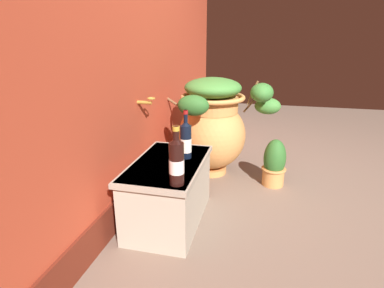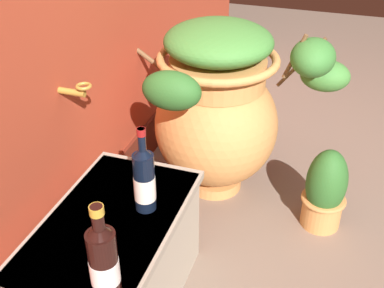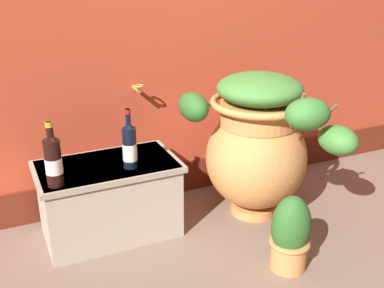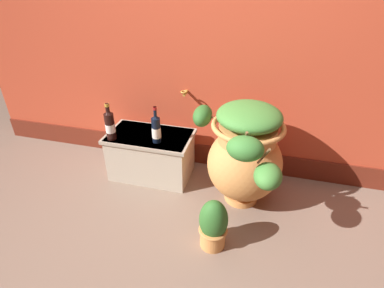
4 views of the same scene
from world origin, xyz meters
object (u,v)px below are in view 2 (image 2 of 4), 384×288
terracotta_urn (218,106)px  potted_shrub (325,191)px  wine_bottle_left (103,261)px  wine_bottle_middle (144,179)px

terracotta_urn → potted_shrub: bearing=-103.8°
wine_bottle_left → wine_bottle_middle: wine_bottle_left is taller
terracotta_urn → wine_bottle_left: bearing=-179.9°
wine_bottle_middle → potted_shrub: wine_bottle_middle is taller
wine_bottle_left → potted_shrub: (0.97, -0.52, -0.36)m
wine_bottle_left → potted_shrub: bearing=-28.1°
wine_bottle_left → terracotta_urn: bearing=0.1°
wine_bottle_left → wine_bottle_middle: bearing=7.6°
wine_bottle_left → wine_bottle_middle: (0.38, 0.05, -0.01)m
terracotta_urn → wine_bottle_left: 1.11m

